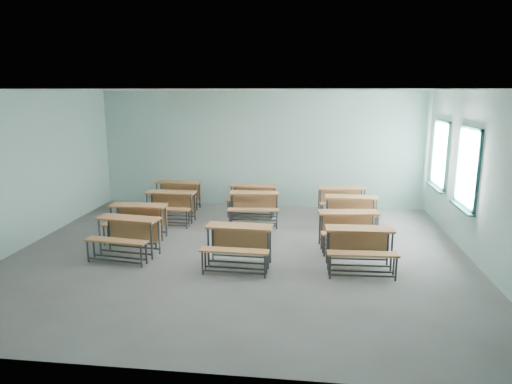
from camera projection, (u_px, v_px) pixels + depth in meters
The scene contains 12 objects.
room at pixel (243, 175), 8.83m from camera, with size 9.04×8.04×3.24m.
desk_unit_r0c0 at pixel (126, 231), 8.87m from camera, with size 1.31×0.97×0.76m.
desk_unit_r0c1 at pixel (238, 240), 8.35m from camera, with size 1.24×0.86×0.76m.
desk_unit_r0c2 at pixel (360, 243), 8.20m from camera, with size 1.25×0.87×0.76m.
desk_unit_r1c0 at pixel (137, 217), 9.89m from camera, with size 1.23×0.83×0.76m.
desk_unit_r1c2 at pixel (349, 225), 9.32m from camera, with size 1.30×0.94×0.76m.
desk_unit_r2c0 at pixel (170, 202), 11.19m from camera, with size 1.23×0.83×0.76m.
desk_unit_r2c1 at pixel (254, 203), 11.12m from camera, with size 1.27×0.90×0.76m.
desk_unit_r2c2 at pixel (351, 208), 10.68m from camera, with size 1.22×0.82×0.76m.
desk_unit_r3c0 at pixel (177, 191), 12.45m from camera, with size 1.24×0.85×0.76m.
desk_unit_r3c1 at pixel (253, 195), 11.97m from camera, with size 1.26×0.89×0.76m.
desk_unit_r3c2 at pixel (342, 198), 11.69m from camera, with size 1.30×0.95×0.76m.
Camera 1 is at (1.36, -8.57, 3.17)m, focal length 32.00 mm.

